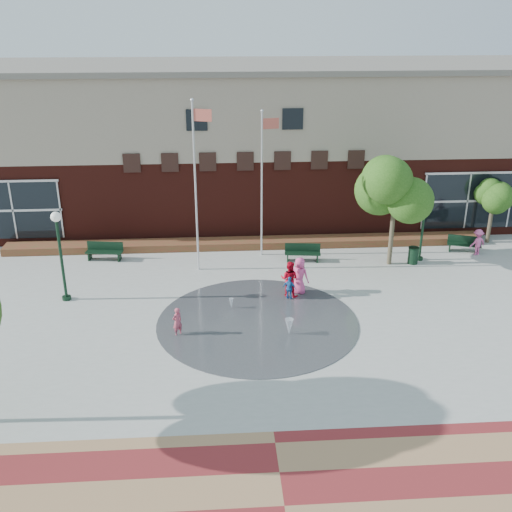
{
  "coord_description": "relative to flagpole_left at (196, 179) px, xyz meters",
  "views": [
    {
      "loc": [
        -1.56,
        -18.94,
        12.11
      ],
      "look_at": [
        0.0,
        4.0,
        2.6
      ],
      "focal_mm": 42.0,
      "sensor_mm": 36.0,
      "label": 1
    }
  ],
  "objects": [
    {
      "name": "flagpole_left",
      "position": [
        0.0,
        0.0,
        0.0
      ],
      "size": [
        0.95,
        0.37,
        8.41
      ],
      "rotation": [
        0.0,
        0.0,
        -0.31
      ],
      "color": "silver",
      "rests_on": "ground"
    },
    {
      "name": "child_blue",
      "position": [
        4.1,
        -3.61,
        -4.13
      ],
      "size": [
        0.7,
        0.55,
        1.11
      ],
      "primitive_type": "imported",
      "rotation": [
        0.0,
        0.0,
        2.65
      ],
      "color": "#2365AC",
      "rests_on": "ground"
    },
    {
      "name": "water_jet_a",
      "position": [
        3.7,
        -6.77,
        -4.68
      ],
      "size": [
        0.35,
        0.35,
        0.67
      ],
      "primitive_type": "cone",
      "rotation": [
        3.14,
        0.0,
        0.0
      ],
      "color": "white",
      "rests_on": "ground"
    },
    {
      "name": "bench_mid",
      "position": [
        5.3,
        0.72,
        -4.38
      ],
      "size": [
        1.88,
        0.71,
        0.92
      ],
      "rotation": [
        0.0,
        0.0,
        -0.11
      ],
      "color": "black",
      "rests_on": "ground"
    },
    {
      "name": "library_building",
      "position": [
        2.52,
        8.81,
        -0.04
      ],
      "size": [
        44.4,
        10.4,
        9.2
      ],
      "color": "#4C1711",
      "rests_on": "ground"
    },
    {
      "name": "child_splash",
      "position": [
        -0.75,
        -6.46,
        -4.08
      ],
      "size": [
        0.52,
        0.51,
        1.21
      ],
      "primitive_type": "imported",
      "rotation": [
        0.0,
        0.0,
        3.85
      ],
      "color": "#C1485D",
      "rests_on": "ground"
    },
    {
      "name": "bench_left",
      "position": [
        -4.94,
        1.57,
        -4.37
      ],
      "size": [
        1.95,
        0.8,
        0.95
      ],
      "rotation": [
        0.0,
        0.0,
        -0.15
      ],
      "color": "black",
      "rests_on": "ground"
    },
    {
      "name": "lamp_left",
      "position": [
        -5.9,
        -2.96,
        -2.1
      ],
      "size": [
        0.44,
        0.44,
        4.16
      ],
      "color": "black",
      "rests_on": "ground"
    },
    {
      "name": "adult_red",
      "position": [
        4.12,
        -3.26,
        -3.83
      ],
      "size": [
        1.01,
        0.91,
        1.7
      ],
      "primitive_type": "imported",
      "rotation": [
        0.0,
        0.0,
        2.74
      ],
      "color": "red",
      "rests_on": "ground"
    },
    {
      "name": "ground",
      "position": [
        2.52,
        -8.67,
        -4.68
      ],
      "size": [
        120.0,
        120.0,
        0.0
      ],
      "primitive_type": "plane",
      "color": "#666056",
      "rests_on": "ground"
    },
    {
      "name": "water_jet_b",
      "position": [
        1.47,
        -4.34,
        -4.68
      ],
      "size": [
        0.2,
        0.2,
        0.46
      ],
      "primitive_type": "cone",
      "rotation": [
        3.14,
        0.0,
        0.0
      ],
      "color": "white",
      "rests_on": "ground"
    },
    {
      "name": "tree_small_right",
      "position": [
        16.0,
        2.7,
        -1.75
      ],
      "size": [
        2.35,
        2.35,
        4.01
      ],
      "color": "#423929",
      "rests_on": "ground"
    },
    {
      "name": "tree_mid",
      "position": [
        9.68,
        0.05,
        -0.66
      ],
      "size": [
        3.27,
        3.27,
        5.52
      ],
      "color": "#423929",
      "rests_on": "ground"
    },
    {
      "name": "adult_pink",
      "position": [
        4.62,
        -3.0,
        -3.8
      ],
      "size": [
        1.02,
        0.93,
        1.76
      ],
      "primitive_type": "imported",
      "rotation": [
        0.0,
        0.0,
        2.58
      ],
      "color": "#E34C8C",
      "rests_on": "ground"
    },
    {
      "name": "lamp_right",
      "position": [
        11.4,
        0.48,
        -2.2
      ],
      "size": [
        0.42,
        0.42,
        3.99
      ],
      "color": "black",
      "rests_on": "ground"
    },
    {
      "name": "bench_right",
      "position": [
        14.12,
        1.4,
        -4.4
      ],
      "size": [
        1.8,
        1.03,
        0.88
      ],
      "rotation": [
        0.0,
        0.0,
        -0.34
      ],
      "color": "black",
      "rests_on": "ground"
    },
    {
      "name": "flower_bed",
      "position": [
        2.52,
        2.93,
        -4.68
      ],
      "size": [
        26.0,
        1.2,
        0.4
      ],
      "primitive_type": "cube",
      "color": "#A61E25",
      "rests_on": "ground"
    },
    {
      "name": "flagpole_right",
      "position": [
        3.29,
        1.74,
        -0.42
      ],
      "size": [
        0.93,
        0.25,
        7.62
      ],
      "rotation": [
        0.0,
        0.0,
        0.19
      ],
      "color": "silver",
      "rests_on": "ground"
    },
    {
      "name": "splash_pad",
      "position": [
        2.52,
        -5.67,
        -4.68
      ],
      "size": [
        8.4,
        8.4,
        0.01
      ],
      "primitive_type": "cylinder",
      "color": "#383A3D",
      "rests_on": "ground"
    },
    {
      "name": "paver_band",
      "position": [
        2.52,
        -15.67,
        -4.68
      ],
      "size": [
        46.0,
        6.0,
        0.01
      ],
      "primitive_type": "cube",
      "color": "maroon",
      "rests_on": "ground"
    },
    {
      "name": "person_bench",
      "position": [
        14.64,
        0.98,
        -3.97
      ],
      "size": [
        1.04,
        0.8,
        1.43
      ],
      "primitive_type": "imported",
      "rotation": [
        0.0,
        0.0,
        3.47
      ],
      "color": "pink",
      "rests_on": "ground"
    },
    {
      "name": "plaza_concrete",
      "position": [
        2.52,
        -4.67,
        -4.68
      ],
      "size": [
        46.0,
        18.0,
        0.01
      ],
      "primitive_type": "cube",
      "color": "#A8A8A0",
      "rests_on": "ground"
    },
    {
      "name": "trash_can",
      "position": [
        10.9,
        0.04,
        -4.23
      ],
      "size": [
        0.55,
        0.55,
        0.89
      ],
      "color": "black",
      "rests_on": "ground"
    }
  ]
}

